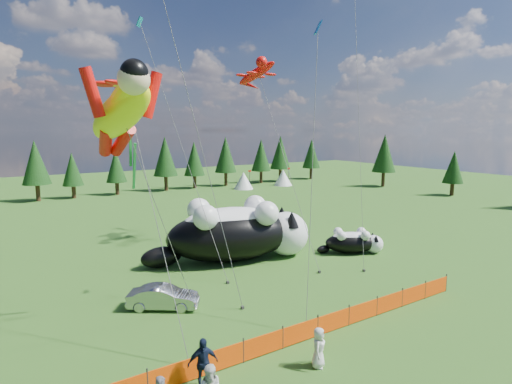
% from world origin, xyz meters
% --- Properties ---
extents(ground, '(160.00, 160.00, 0.00)m').
position_xyz_m(ground, '(0.00, 0.00, 0.00)').
color(ground, '#133A0A').
rests_on(ground, ground).
extents(safety_fence, '(22.06, 0.06, 1.10)m').
position_xyz_m(safety_fence, '(0.00, -3.00, 0.50)').
color(safety_fence, '#262626').
rests_on(safety_fence, ground).
extents(tree_line, '(90.00, 4.00, 8.00)m').
position_xyz_m(tree_line, '(0.00, 45.00, 4.00)').
color(tree_line, black).
rests_on(tree_line, ground).
extents(festival_tents, '(50.00, 3.20, 2.80)m').
position_xyz_m(festival_tents, '(11.00, 40.00, 1.40)').
color(festival_tents, white).
rests_on(festival_tents, ground).
extents(cat_large, '(12.44, 6.60, 4.56)m').
position_xyz_m(cat_large, '(3.41, 8.82, 2.16)').
color(cat_large, black).
rests_on(cat_large, ground).
extents(cat_small, '(4.82, 3.63, 1.92)m').
position_xyz_m(cat_small, '(11.90, 5.43, 0.91)').
color(cat_small, black).
rests_on(cat_small, ground).
extents(car, '(3.89, 3.16, 1.24)m').
position_xyz_m(car, '(-4.09, 3.75, 0.62)').
color(car, '#A2A2A6').
rests_on(car, ground).
extents(spectator_c, '(1.25, 0.80, 1.97)m').
position_xyz_m(spectator_c, '(-5.09, -3.60, 0.99)').
color(spectator_c, '#121A32').
rests_on(spectator_c, ground).
extents(spectator_e, '(0.97, 0.93, 1.67)m').
position_xyz_m(spectator_e, '(-0.55, -4.85, 0.84)').
color(spectator_e, silver).
rests_on(spectator_e, ground).
extents(superhero_kite, '(6.95, 7.09, 12.89)m').
position_xyz_m(superhero_kite, '(-7.10, -1.45, 10.14)').
color(superhero_kite, '#FFF70D').
rests_on(superhero_kite, ground).
extents(gecko_kite, '(4.42, 13.10, 17.19)m').
position_xyz_m(gecko_kite, '(7.70, 13.12, 14.26)').
color(gecko_kite, red).
rests_on(gecko_kite, ground).
extents(flower_kite, '(3.23, 6.90, 12.65)m').
position_xyz_m(flower_kite, '(-5.73, 3.15, 11.48)').
color(flower_kite, red).
rests_on(flower_kite, ground).
extents(diamond_kite_c, '(3.47, 3.85, 15.83)m').
position_xyz_m(diamond_kite_c, '(3.67, 0.61, 14.12)').
color(diamond_kite_c, blue).
rests_on(diamond_kite_c, ground).
extents(diamond_kite_d, '(2.76, 9.21, 19.31)m').
position_xyz_m(diamond_kite_d, '(-1.65, 13.14, 16.11)').
color(diamond_kite_d, '#0B798C').
rests_on(diamond_kite_d, ground).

